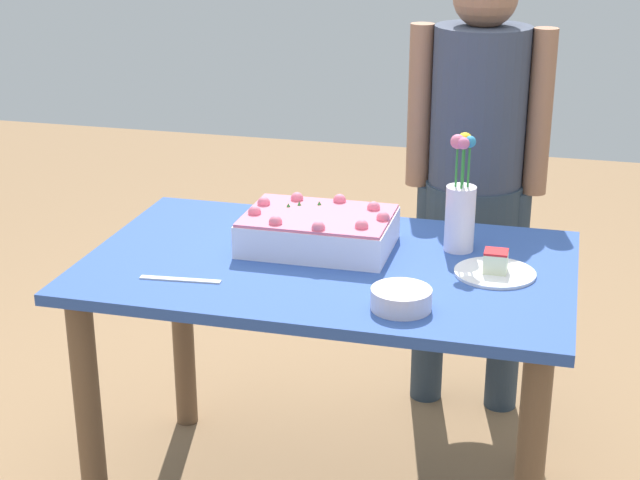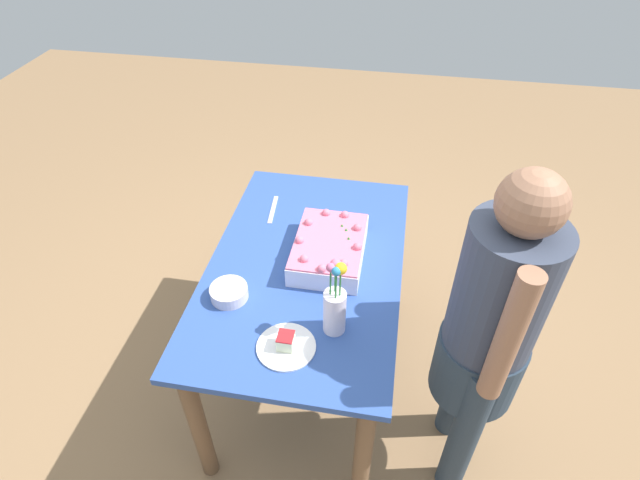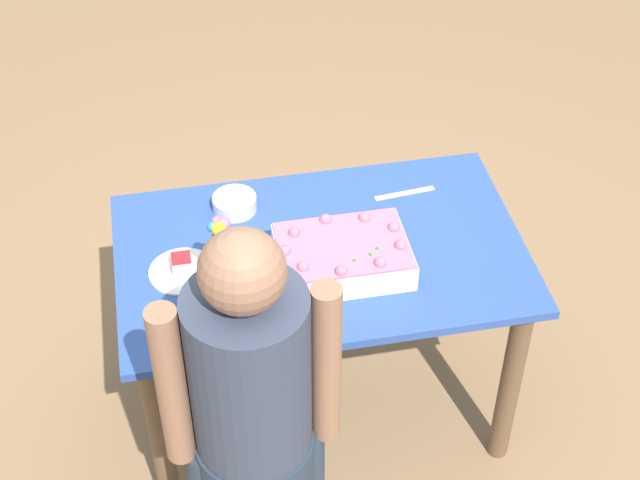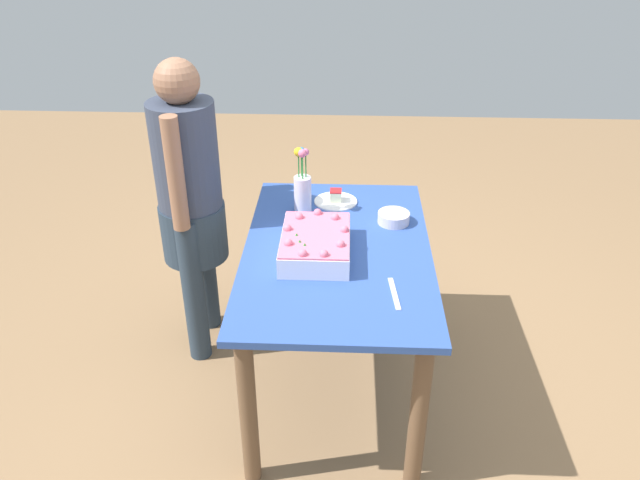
{
  "view_description": "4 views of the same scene",
  "coord_description": "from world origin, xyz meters",
  "px_view_note": "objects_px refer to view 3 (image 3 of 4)",
  "views": [
    {
      "loc": [
        0.59,
        -2.36,
        1.73
      ],
      "look_at": [
        -0.04,
        0.05,
        0.8
      ],
      "focal_mm": 55.0,
      "sensor_mm": 36.0,
      "label": 1
    },
    {
      "loc": [
        1.49,
        0.32,
        2.19
      ],
      "look_at": [
        -0.08,
        0.05,
        0.83
      ],
      "focal_mm": 28.0,
      "sensor_mm": 36.0,
      "label": 2
    },
    {
      "loc": [
        0.44,
        2.24,
        2.87
      ],
      "look_at": [
        0.02,
        0.07,
        0.87
      ],
      "focal_mm": 55.0,
      "sensor_mm": 36.0,
      "label": 3
    },
    {
      "loc": [
        -2.3,
        -0.03,
        2.13
      ],
      "look_at": [
        -0.01,
        0.07,
        0.81
      ],
      "focal_mm": 35.0,
      "sensor_mm": 36.0,
      "label": 4
    }
  ],
  "objects_px": {
    "fruit_bowl": "(235,203)",
    "person_standing": "(253,424)",
    "sheet_cake": "(343,256)",
    "cake_knife": "(404,193)",
    "serving_plate_with_slice": "(182,269)",
    "flower_vase": "(222,273)"
  },
  "relations": [
    {
      "from": "person_standing",
      "to": "flower_vase",
      "type": "bearing_deg",
      "value": 1.47
    },
    {
      "from": "flower_vase",
      "to": "person_standing",
      "type": "xyz_separation_m",
      "value": [
        -0.01,
        0.53,
        -0.04
      ]
    },
    {
      "from": "serving_plate_with_slice",
      "to": "person_standing",
      "type": "height_order",
      "value": "person_standing"
    },
    {
      "from": "fruit_bowl",
      "to": "person_standing",
      "type": "bearing_deg",
      "value": 85.79
    },
    {
      "from": "cake_knife",
      "to": "fruit_bowl",
      "type": "distance_m",
      "value": 0.57
    },
    {
      "from": "sheet_cake",
      "to": "person_standing",
      "type": "bearing_deg",
      "value": 59.2
    },
    {
      "from": "sheet_cake",
      "to": "person_standing",
      "type": "distance_m",
      "value": 0.71
    },
    {
      "from": "sheet_cake",
      "to": "fruit_bowl",
      "type": "distance_m",
      "value": 0.45
    },
    {
      "from": "sheet_cake",
      "to": "cake_knife",
      "type": "bearing_deg",
      "value": -131.69
    },
    {
      "from": "cake_knife",
      "to": "flower_vase",
      "type": "xyz_separation_m",
      "value": [
        0.66,
        0.39,
        0.12
      ]
    },
    {
      "from": "fruit_bowl",
      "to": "sheet_cake",
      "type": "bearing_deg",
      "value": 130.47
    },
    {
      "from": "cake_knife",
      "to": "fruit_bowl",
      "type": "relative_size",
      "value": 1.45
    },
    {
      "from": "serving_plate_with_slice",
      "to": "flower_vase",
      "type": "height_order",
      "value": "flower_vase"
    },
    {
      "from": "serving_plate_with_slice",
      "to": "flower_vase",
      "type": "xyz_separation_m",
      "value": [
        -0.11,
        0.15,
        0.11
      ]
    },
    {
      "from": "flower_vase",
      "to": "person_standing",
      "type": "distance_m",
      "value": 0.53
    },
    {
      "from": "cake_knife",
      "to": "flower_vase",
      "type": "bearing_deg",
      "value": -154.4
    },
    {
      "from": "sheet_cake",
      "to": "cake_knife",
      "type": "height_order",
      "value": "sheet_cake"
    },
    {
      "from": "serving_plate_with_slice",
      "to": "cake_knife",
      "type": "relative_size",
      "value": 1.0
    },
    {
      "from": "serving_plate_with_slice",
      "to": "cake_knife",
      "type": "xyz_separation_m",
      "value": [
        -0.77,
        -0.24,
        -0.01
      ]
    },
    {
      "from": "serving_plate_with_slice",
      "to": "fruit_bowl",
      "type": "xyz_separation_m",
      "value": [
        -0.2,
        -0.27,
        0.01
      ]
    },
    {
      "from": "sheet_cake",
      "to": "serving_plate_with_slice",
      "type": "height_order",
      "value": "sheet_cake"
    },
    {
      "from": "flower_vase",
      "to": "fruit_bowl",
      "type": "height_order",
      "value": "flower_vase"
    }
  ]
}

